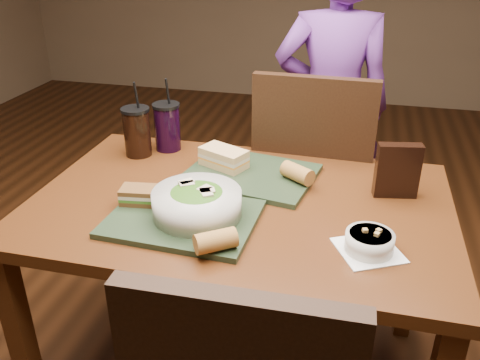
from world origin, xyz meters
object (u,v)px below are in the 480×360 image
at_px(tray_far, 251,174).
at_px(sandwich_near, 139,195).
at_px(dining_table, 240,225).
at_px(cup_cola, 137,131).
at_px(tray_near, 183,219).
at_px(baguette_far, 297,173).
at_px(chair_far, 312,181).
at_px(soup_bowl, 369,242).
at_px(baguette_near, 216,241).
at_px(chip_bag, 397,171).
at_px(cup_berry, 167,126).
at_px(diner, 331,108).
at_px(sandwich_far, 224,158).
at_px(salad_bowl, 197,202).

bearing_deg(tray_far, sandwich_near, -134.58).
relative_size(dining_table, cup_cola, 4.61).
relative_size(tray_near, baguette_far, 3.84).
xyz_separation_m(chair_far, tray_far, (-0.18, -0.35, 0.18)).
height_order(chair_far, cup_cola, chair_far).
bearing_deg(tray_far, soup_bowl, -41.99).
distance_m(dining_table, baguette_near, 0.33).
xyz_separation_m(dining_table, cup_cola, (-0.45, 0.25, 0.18)).
height_order(tray_far, soup_bowl, soup_bowl).
height_order(tray_far, chip_bag, chip_bag).
height_order(cup_cola, chip_bag, cup_cola).
bearing_deg(cup_cola, cup_berry, 41.68).
xyz_separation_m(diner, sandwich_far, (-0.31, -0.78, 0.05)).
xyz_separation_m(salad_bowl, soup_bowl, (0.49, -0.04, -0.03)).
relative_size(tray_far, soup_bowl, 2.01).
xyz_separation_m(diner, sandwich_near, (-0.49, -1.10, 0.04)).
distance_m(diner, tray_near, 1.19).
relative_size(tray_far, sandwich_near, 3.72).
height_order(sandwich_far, baguette_near, sandwich_far).
height_order(tray_far, cup_cola, cup_cola).
height_order(tray_near, baguette_far, baguette_far).
bearing_deg(chair_far, diner, 86.53).
bearing_deg(dining_table, diner, 78.25).
height_order(tray_near, salad_bowl, salad_bowl).
relative_size(diner, sandwich_far, 8.17).
height_order(soup_bowl, chip_bag, chip_bag).
distance_m(sandwich_far, chip_bag, 0.58).
xyz_separation_m(dining_table, chair_far, (0.18, 0.52, -0.08)).
relative_size(soup_bowl, chip_bag, 1.19).
bearing_deg(chair_far, salad_bowl, -111.82).
bearing_deg(chip_bag, salad_bowl, -162.81).
bearing_deg(diner, cup_berry, 41.38).
xyz_separation_m(salad_bowl, baguette_far, (0.25, 0.29, -0.02)).
distance_m(tray_far, baguette_near, 0.48).
bearing_deg(tray_near, cup_berry, 115.28).
xyz_separation_m(chair_far, sandwich_near, (-0.46, -0.64, 0.21)).
xyz_separation_m(sandwich_far, chip_bag, (0.58, -0.05, 0.04)).
distance_m(tray_far, baguette_far, 0.17).
xyz_separation_m(baguette_near, cup_cola, (-0.46, 0.56, 0.05)).
bearing_deg(tray_near, diner, 73.73).
xyz_separation_m(salad_bowl, baguette_near, (0.10, -0.16, -0.02)).
relative_size(tray_near, chip_bag, 2.39).
bearing_deg(soup_bowl, sandwich_far, 142.49).
bearing_deg(dining_table, salad_bowl, -121.66).
bearing_deg(cup_cola, chip_bag, -6.73).
height_order(salad_bowl, sandwich_far, salad_bowl).
distance_m(diner, cup_cola, 0.98).
bearing_deg(cup_cola, soup_bowl, -27.69).
bearing_deg(dining_table, baguette_far, 41.82).
height_order(baguette_far, cup_cola, cup_cola).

